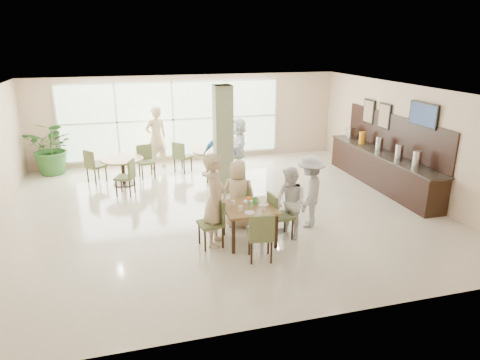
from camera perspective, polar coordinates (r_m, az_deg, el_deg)
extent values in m
plane|color=beige|center=(10.30, -2.83, -3.87)|extent=(10.00, 10.00, 0.00)
plane|color=white|center=(9.60, -3.10, 11.79)|extent=(10.00, 10.00, 0.00)
plane|color=beige|center=(14.19, -6.90, 8.11)|extent=(10.00, 0.00, 10.00)
plane|color=beige|center=(5.79, 6.73, -7.30)|extent=(10.00, 0.00, 10.00)
plane|color=beige|center=(11.93, 21.31, 5.04)|extent=(0.00, 9.00, 9.00)
plane|color=silver|center=(14.10, -8.91, 7.96)|extent=(7.00, 0.00, 7.00)
cube|color=#626E4C|center=(11.08, -2.27, 5.34)|extent=(0.45, 0.45, 2.80)
cube|color=brown|center=(8.44, 1.20, -3.71)|extent=(1.01, 1.01, 0.05)
cube|color=black|center=(8.11, -0.88, -7.55)|extent=(0.06, 0.06, 0.70)
cube|color=black|center=(8.34, 4.83, -6.86)|extent=(0.06, 0.06, 0.70)
cube|color=black|center=(8.86, -2.25, -5.23)|extent=(0.06, 0.06, 0.70)
cube|color=black|center=(9.07, 3.01, -4.66)|extent=(0.06, 0.06, 0.70)
cylinder|color=brown|center=(12.22, -15.43, 2.69)|extent=(1.14, 1.14, 0.04)
cylinder|color=black|center=(12.33, -15.29, 1.01)|extent=(0.10, 0.10, 0.71)
cylinder|color=black|center=(12.43, -15.16, -0.48)|extent=(0.60, 0.60, 0.03)
cylinder|color=brown|center=(12.74, -3.86, 3.94)|extent=(1.13, 1.13, 0.04)
cylinder|color=black|center=(12.84, -3.83, 2.32)|extent=(0.10, 0.10, 0.71)
cylinder|color=black|center=(12.93, -3.80, 0.88)|extent=(0.60, 0.60, 0.03)
cylinder|color=white|center=(8.46, -0.97, -3.08)|extent=(0.08, 0.08, 0.10)
cylinder|color=white|center=(8.62, 2.27, -2.68)|extent=(0.08, 0.08, 0.10)
cylinder|color=white|center=(8.20, 0.07, -3.81)|extent=(0.08, 0.08, 0.10)
cylinder|color=white|center=(8.26, 3.19, -3.67)|extent=(0.08, 0.08, 0.10)
cylinder|color=white|center=(8.12, 1.27, -4.37)|extent=(0.20, 0.20, 0.01)
cylinder|color=white|center=(8.67, 1.11, -2.84)|extent=(0.20, 0.20, 0.01)
cylinder|color=white|center=(8.49, 3.12, -3.36)|extent=(0.20, 0.20, 0.01)
cylinder|color=#99B27F|center=(8.40, 1.20, -3.17)|extent=(0.07, 0.07, 0.12)
sphere|color=orange|center=(8.37, 1.40, -2.45)|extent=(0.07, 0.07, 0.07)
sphere|color=orange|center=(8.38, 1.06, -2.42)|extent=(0.07, 0.07, 0.07)
sphere|color=orange|center=(8.34, 1.16, -2.54)|extent=(0.07, 0.07, 0.07)
cube|color=green|center=(8.53, 1.98, -2.74)|extent=(0.10, 0.06, 0.15)
cube|color=black|center=(12.37, 18.27, 1.25)|extent=(0.60, 4.60, 0.90)
cube|color=black|center=(12.25, 18.49, 3.36)|extent=(0.64, 4.70, 0.04)
cube|color=black|center=(12.29, 19.87, 5.81)|extent=(0.04, 4.60, 1.00)
cylinder|color=silver|center=(11.10, 22.50, 2.58)|extent=(0.20, 0.20, 0.40)
cylinder|color=silver|center=(11.64, 20.46, 3.51)|extent=(0.20, 0.20, 0.40)
cylinder|color=silver|center=(12.36, 18.09, 4.58)|extent=(0.20, 0.20, 0.40)
cylinder|color=orange|center=(13.10, 15.97, 5.44)|extent=(0.18, 0.18, 0.36)
cube|color=silver|center=(13.69, 14.48, 6.10)|extent=(0.18, 0.30, 0.36)
cube|color=black|center=(11.29, 23.28, 8.00)|extent=(0.06, 1.00, 0.58)
cube|color=#7F99CC|center=(11.27, 23.18, 8.00)|extent=(0.01, 0.92, 0.50)
cube|color=black|center=(12.61, 18.71, 8.08)|extent=(0.04, 0.55, 0.70)
cube|color=brown|center=(12.60, 18.62, 8.08)|extent=(0.01, 0.47, 0.62)
cube|color=black|center=(13.28, 16.82, 8.74)|extent=(0.04, 0.55, 0.70)
cube|color=brown|center=(13.26, 16.72, 8.74)|extent=(0.01, 0.47, 0.62)
imported|color=#2F6528|center=(13.91, -23.72, 3.99)|extent=(1.90, 1.90, 1.62)
imported|color=tan|center=(8.27, -3.33, -2.68)|extent=(0.69, 0.80, 1.86)
imported|color=tan|center=(9.10, -0.25, -1.87)|extent=(0.83, 0.65, 1.49)
imported|color=white|center=(8.67, 6.71, -3.10)|extent=(0.79, 0.88, 1.48)
imported|color=#ACACAF|center=(9.25, 9.32, -1.51)|extent=(1.06, 1.17, 1.58)
imported|color=#458BD0|center=(11.99, -2.71, 3.44)|extent=(0.96, 0.55, 1.62)
imported|color=white|center=(12.94, -0.22, 4.66)|extent=(0.87, 1.61, 1.65)
imported|color=tan|center=(13.51, -11.08, 5.55)|extent=(0.83, 0.70, 1.95)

